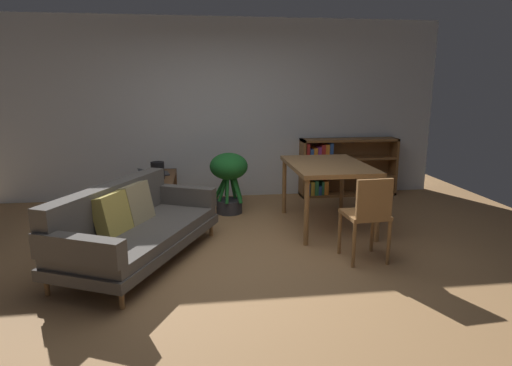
# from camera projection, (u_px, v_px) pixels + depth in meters

# --- Properties ---
(ground_plane) EXTENTS (8.16, 8.16, 0.00)m
(ground_plane) POSITION_uv_depth(u_px,v_px,m) (238.00, 263.00, 4.29)
(ground_plane) COLOR #A87A4C
(back_wall_panel) EXTENTS (6.80, 0.10, 2.70)m
(back_wall_panel) POSITION_uv_depth(u_px,v_px,m) (221.00, 110.00, 6.60)
(back_wall_panel) COLOR silver
(back_wall_panel) RESTS_ON ground_plane
(fabric_couch) EXTENTS (1.59, 2.10, 0.76)m
(fabric_couch) POSITION_uv_depth(u_px,v_px,m) (132.00, 225.00, 4.29)
(fabric_couch) COLOR olive
(fabric_couch) RESTS_ON ground_plane
(media_console) EXTENTS (0.38, 1.09, 0.51)m
(media_console) POSITION_uv_depth(u_px,v_px,m) (161.00, 194.00, 5.95)
(media_console) COLOR brown
(media_console) RESTS_ON ground_plane
(open_laptop) EXTENTS (0.46, 0.35, 0.08)m
(open_laptop) POSITION_uv_depth(u_px,v_px,m) (155.00, 173.00, 6.01)
(open_laptop) COLOR #333338
(open_laptop) RESTS_ON media_console
(desk_speaker) EXTENTS (0.18, 0.18, 0.23)m
(desk_speaker) POSITION_uv_depth(u_px,v_px,m) (158.00, 171.00, 5.70)
(desk_speaker) COLOR black
(desk_speaker) RESTS_ON media_console
(potted_floor_plant) EXTENTS (0.52, 0.54, 0.83)m
(potted_floor_plant) POSITION_uv_depth(u_px,v_px,m) (229.00, 175.00, 5.85)
(potted_floor_plant) COLOR #333338
(potted_floor_plant) RESTS_ON ground_plane
(dining_table) EXTENTS (0.92, 1.33, 0.79)m
(dining_table) POSITION_uv_depth(u_px,v_px,m) (327.00, 170.00, 5.25)
(dining_table) COLOR olive
(dining_table) RESTS_ON ground_plane
(dining_chair_near) EXTENTS (0.42, 0.42, 0.87)m
(dining_chair_near) POSITION_uv_depth(u_px,v_px,m) (368.00, 213.00, 4.22)
(dining_chair_near) COLOR olive
(dining_chair_near) RESTS_ON ground_plane
(bookshelf) EXTENTS (1.53, 0.32, 0.90)m
(bookshelf) POSITION_uv_depth(u_px,v_px,m) (340.00, 167.00, 6.86)
(bookshelf) COLOR brown
(bookshelf) RESTS_ON ground_plane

